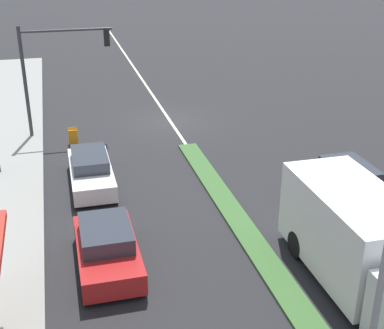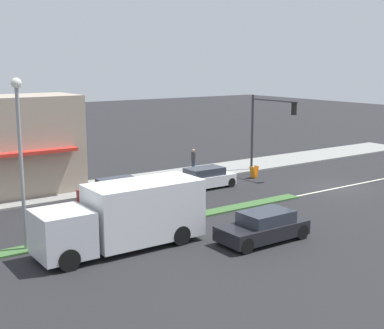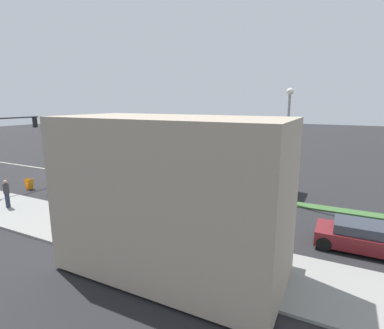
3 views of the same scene
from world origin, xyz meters
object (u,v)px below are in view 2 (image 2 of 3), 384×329
at_px(hatchback_red, 116,191).
at_px(delivery_truck, 126,216).
at_px(pedestrian, 193,160).
at_px(traffic_signal_main, 266,121).
at_px(sedan_dark, 263,227).
at_px(van_white, 202,179).
at_px(street_lamp, 20,142).
at_px(warning_aframe_sign, 254,172).

bearing_deg(hatchback_red, delivery_truck, 156.26).
distance_m(pedestrian, delivery_truck, 15.99).
relative_size(traffic_signal_main, sedan_dark, 1.30).
distance_m(van_white, hatchback_red, 6.22).
bearing_deg(delivery_truck, traffic_signal_main, -62.32).
relative_size(delivery_truck, van_white, 1.67).
xyz_separation_m(delivery_truck, van_white, (7.20, -9.39, -0.82)).
bearing_deg(delivery_truck, street_lamp, 59.84).
relative_size(street_lamp, warning_aframe_sign, 8.80).
height_order(street_lamp, hatchback_red, street_lamp).
bearing_deg(pedestrian, warning_aframe_sign, -140.55).
distance_m(pedestrian, van_white, 4.47).
xyz_separation_m(traffic_signal_main, street_lamp, (-6.12, 19.65, 0.88)).
relative_size(warning_aframe_sign, hatchback_red, 0.21).
bearing_deg(delivery_truck, warning_aframe_sign, -61.71).
bearing_deg(street_lamp, hatchback_red, -54.28).
bearing_deg(traffic_signal_main, sedan_dark, 137.16).
bearing_deg(pedestrian, sedan_dark, 157.05).
relative_size(traffic_signal_main, warning_aframe_sign, 6.69).
bearing_deg(traffic_signal_main, delivery_truck, 117.68).
xyz_separation_m(warning_aframe_sign, delivery_truck, (-7.69, 14.30, 1.04)).
bearing_deg(pedestrian, traffic_signal_main, -122.59).
height_order(traffic_signal_main, pedestrian, traffic_signal_main).
bearing_deg(sedan_dark, traffic_signal_main, -42.84).
bearing_deg(pedestrian, street_lamp, 120.40).
height_order(pedestrian, warning_aframe_sign, pedestrian).
xyz_separation_m(delivery_truck, hatchback_red, (7.20, -3.17, -0.79)).
bearing_deg(delivery_truck, pedestrian, -45.80).
height_order(pedestrian, sedan_dark, pedestrian).
bearing_deg(traffic_signal_main, hatchback_red, 95.06).
bearing_deg(traffic_signal_main, van_white, 99.85).
bearing_deg(van_white, street_lamp, 110.78).
relative_size(street_lamp, pedestrian, 4.18).
bearing_deg(street_lamp, delivery_truck, -120.16).
distance_m(street_lamp, sedan_dark, 11.36).
bearing_deg(van_white, hatchback_red, 90.00).
relative_size(street_lamp, delivery_truck, 0.98).
distance_m(street_lamp, hatchback_red, 9.50).
distance_m(van_white, sedan_dark, 10.71).
bearing_deg(sedan_dark, warning_aframe_sign, -39.80).
xyz_separation_m(traffic_signal_main, sedan_dark, (-11.12, 10.31, -3.23)).
relative_size(van_white, hatchback_red, 1.10).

